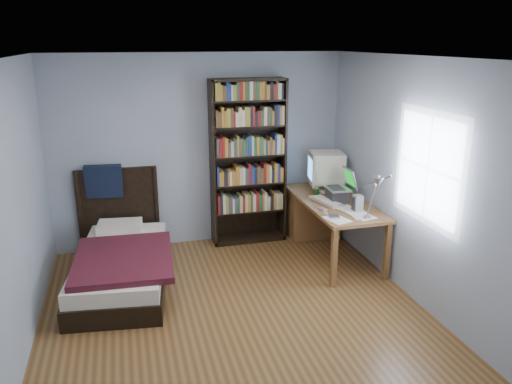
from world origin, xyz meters
TOP-DOWN VIEW (x-y plane):
  - room at (0.03, -0.00)m, footprint 4.20×4.24m
  - desk at (1.50, 1.67)m, footprint 0.75×1.73m
  - crt_monitor at (1.59, 1.67)m, footprint 0.52×0.48m
  - laptop at (1.56, 1.16)m, footprint 0.34×0.35m
  - desk_lamp at (1.48, 0.09)m, footprint 0.24×0.53m
  - keyboard at (1.39, 1.12)m, footprint 0.31×0.52m
  - speaker at (1.61, 0.73)m, footprint 0.10×0.10m
  - soda_can at (1.37, 1.40)m, footprint 0.06×0.06m
  - mouse at (1.50, 1.49)m, footprint 0.06×0.10m
  - phone_silver at (1.24, 0.88)m, footprint 0.08×0.12m
  - phone_grey at (1.22, 0.71)m, footprint 0.06×0.10m
  - external_drive at (1.26, 0.60)m, footprint 0.13×0.13m
  - bookshelf at (0.61, 1.94)m, footprint 0.98×0.30m
  - bed at (-1.08, 1.14)m, footprint 1.19×2.09m

SIDE VIEW (x-z plane):
  - bed at x=-1.08m, z-range -0.32..0.84m
  - desk at x=1.50m, z-range 0.06..0.79m
  - phone_grey at x=1.22m, z-range 0.73..0.75m
  - external_drive at x=1.26m, z-range 0.73..0.75m
  - phone_silver at x=1.24m, z-range 0.73..0.75m
  - mouse at x=1.50m, z-range 0.73..0.76m
  - keyboard at x=1.39m, z-range 0.72..0.77m
  - soda_can at x=1.37m, z-range 0.73..0.84m
  - speaker at x=1.61m, z-range 0.73..0.93m
  - laptop at x=1.56m, z-range 0.64..1.05m
  - crt_monitor at x=1.59m, z-range 0.76..1.27m
  - bookshelf at x=0.61m, z-range 0.01..2.19m
  - desk_lamp at x=1.48m, z-range 0.92..1.55m
  - room at x=0.03m, z-range 0.00..2.50m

